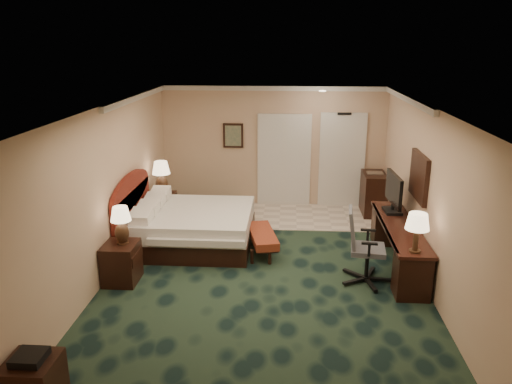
# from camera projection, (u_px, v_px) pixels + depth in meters

# --- Properties ---
(floor) EXTENTS (5.00, 7.50, 0.00)m
(floor) POSITION_uv_depth(u_px,v_px,m) (264.00, 276.00, 8.07)
(floor) COLOR black
(floor) RESTS_ON ground
(ceiling) EXTENTS (5.00, 7.50, 0.00)m
(ceiling) POSITION_uv_depth(u_px,v_px,m) (265.00, 108.00, 7.28)
(ceiling) COLOR silver
(ceiling) RESTS_ON wall_back
(wall_back) EXTENTS (5.00, 0.00, 2.70)m
(wall_back) POSITION_uv_depth(u_px,v_px,m) (273.00, 147.00, 11.25)
(wall_back) COLOR beige
(wall_back) RESTS_ON ground
(wall_front) EXTENTS (5.00, 0.00, 2.70)m
(wall_front) POSITION_uv_depth(u_px,v_px,m) (242.00, 333.00, 4.09)
(wall_front) COLOR beige
(wall_front) RESTS_ON ground
(wall_left) EXTENTS (0.00, 7.50, 2.70)m
(wall_left) POSITION_uv_depth(u_px,v_px,m) (106.00, 193.00, 7.83)
(wall_left) COLOR beige
(wall_left) RESTS_ON ground
(wall_right) EXTENTS (0.00, 7.50, 2.70)m
(wall_right) POSITION_uv_depth(u_px,v_px,m) (430.00, 200.00, 7.51)
(wall_right) COLOR beige
(wall_right) RESTS_ON ground
(crown_molding) EXTENTS (5.00, 7.50, 0.10)m
(crown_molding) POSITION_uv_depth(u_px,v_px,m) (265.00, 112.00, 7.29)
(crown_molding) COLOR silver
(crown_molding) RESTS_ON wall_back
(tile_patch) EXTENTS (3.20, 1.70, 0.01)m
(tile_patch) POSITION_uv_depth(u_px,v_px,m) (313.00, 216.00, 10.77)
(tile_patch) COLOR #BBAC9D
(tile_patch) RESTS_ON ground
(headboard) EXTENTS (0.12, 2.00, 1.40)m
(headboard) POSITION_uv_depth(u_px,v_px,m) (132.00, 212.00, 8.97)
(headboard) COLOR #4E170F
(headboard) RESTS_ON ground
(entry_door) EXTENTS (1.02, 0.06, 2.18)m
(entry_door) POSITION_uv_depth(u_px,v_px,m) (342.00, 161.00, 11.21)
(entry_door) COLOR silver
(entry_door) RESTS_ON ground
(closet_doors) EXTENTS (1.20, 0.06, 2.10)m
(closet_doors) POSITION_uv_depth(u_px,v_px,m) (284.00, 160.00, 11.28)
(closet_doors) COLOR beige
(closet_doors) RESTS_ON ground
(wall_art) EXTENTS (0.45, 0.06, 0.55)m
(wall_art) POSITION_uv_depth(u_px,v_px,m) (233.00, 136.00, 11.20)
(wall_art) COLOR #455F50
(wall_art) RESTS_ON wall_back
(wall_mirror) EXTENTS (0.05, 0.95, 0.75)m
(wall_mirror) POSITION_uv_depth(u_px,v_px,m) (419.00, 177.00, 8.03)
(wall_mirror) COLOR white
(wall_mirror) RESTS_ON wall_right
(bed) EXTENTS (2.09, 1.94, 0.66)m
(bed) POSITION_uv_depth(u_px,v_px,m) (195.00, 227.00, 9.24)
(bed) COLOR silver
(bed) RESTS_ON ground
(nightstand_near) EXTENTS (0.51, 0.58, 0.63)m
(nightstand_near) POSITION_uv_depth(u_px,v_px,m) (121.00, 263.00, 7.80)
(nightstand_near) COLOR black
(nightstand_near) RESTS_ON ground
(nightstand_far) EXTENTS (0.50, 0.57, 0.63)m
(nightstand_far) POSITION_uv_depth(u_px,v_px,m) (163.00, 209.00, 10.32)
(nightstand_far) COLOR black
(nightstand_far) RESTS_ON ground
(lamp_near) EXTENTS (0.40, 0.40, 0.59)m
(lamp_near) POSITION_uv_depth(u_px,v_px,m) (121.00, 225.00, 7.66)
(lamp_near) COLOR black
(lamp_near) RESTS_ON nightstand_near
(lamp_far) EXTENTS (0.45, 0.45, 0.69)m
(lamp_far) POSITION_uv_depth(u_px,v_px,m) (162.00, 178.00, 10.15)
(lamp_far) COLOR black
(lamp_far) RESTS_ON nightstand_far
(bed_bench) EXTENTS (0.65, 1.22, 0.39)m
(bed_bench) POSITION_uv_depth(u_px,v_px,m) (262.00, 242.00, 8.91)
(bed_bench) COLOR maroon
(bed_bench) RESTS_ON ground
(side_table) EXTENTS (0.51, 0.51, 0.55)m
(side_table) POSITION_uv_depth(u_px,v_px,m) (34.00, 384.00, 5.12)
(side_table) COLOR black
(side_table) RESTS_ON ground
(desk) EXTENTS (0.55, 2.55, 0.74)m
(desk) POSITION_uv_depth(u_px,v_px,m) (398.00, 246.00, 8.32)
(desk) COLOR black
(desk) RESTS_ON ground
(tv) EXTENTS (0.13, 0.90, 0.70)m
(tv) POSITION_uv_depth(u_px,v_px,m) (394.00, 193.00, 8.73)
(tv) COLOR black
(tv) RESTS_ON desk
(desk_lamp) EXTENTS (0.42, 0.42, 0.60)m
(desk_lamp) POSITION_uv_depth(u_px,v_px,m) (417.00, 233.00, 7.09)
(desk_lamp) COLOR black
(desk_lamp) RESTS_ON desk
(desk_chair) EXTENTS (0.76, 0.72, 1.19)m
(desk_chair) POSITION_uv_depth(u_px,v_px,m) (368.00, 246.00, 7.73)
(desk_chair) COLOR #44444C
(desk_chair) RESTS_ON ground
(minibar) EXTENTS (0.48, 0.86, 0.91)m
(minibar) POSITION_uv_depth(u_px,v_px,m) (373.00, 194.00, 10.84)
(minibar) COLOR black
(minibar) RESTS_ON ground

